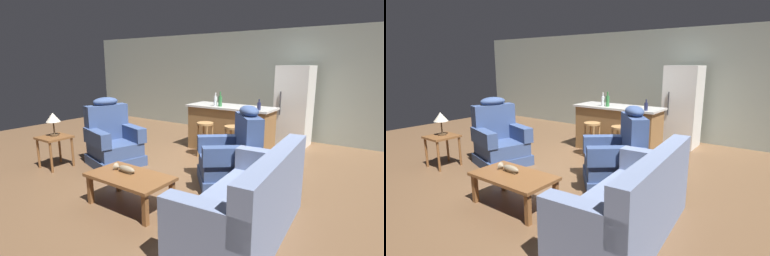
{
  "view_description": "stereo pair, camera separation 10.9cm",
  "coord_description": "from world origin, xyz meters",
  "views": [
    {
      "loc": [
        2.82,
        -4.08,
        1.8
      ],
      "look_at": [
        0.04,
        -0.1,
        0.75
      ],
      "focal_mm": 28.0,
      "sensor_mm": 36.0,
      "label": 1
    },
    {
      "loc": [
        2.91,
        -4.02,
        1.8
      ],
      "look_at": [
        0.04,
        -0.1,
        0.75
      ],
      "focal_mm": 28.0,
      "sensor_mm": 36.0,
      "label": 2
    }
  ],
  "objects": [
    {
      "name": "kitchen_island",
      "position": [
        0.0,
        1.35,
        0.48
      ],
      "size": [
        1.8,
        0.7,
        0.95
      ],
      "color": "olive",
      "rests_on": "ground_plane"
    },
    {
      "name": "back_wall",
      "position": [
        0.0,
        3.12,
        1.3
      ],
      "size": [
        12.0,
        0.05,
        2.6
      ],
      "color": "#939E93",
      "rests_on": "ground_plane"
    },
    {
      "name": "ground_plane",
      "position": [
        0.0,
        0.0,
        0.0
      ],
      "size": [
        12.0,
        12.0,
        0.0
      ],
      "color": "brown"
    },
    {
      "name": "bottle_short_amber",
      "position": [
        -0.16,
        1.18,
        1.06
      ],
      "size": [
        0.08,
        0.08,
        0.3
      ],
      "color": "#2D6B38",
      "rests_on": "kitchen_island"
    },
    {
      "name": "coffee_table",
      "position": [
        0.14,
        -1.61,
        0.36
      ],
      "size": [
        1.1,
        0.6,
        0.42
      ],
      "color": "brown",
      "rests_on": "ground_plane"
    },
    {
      "name": "bottle_tall_green",
      "position": [
        -0.26,
        1.17,
        1.05
      ],
      "size": [
        0.07,
        0.07,
        0.28
      ],
      "color": "silver",
      "rests_on": "kitchen_island"
    },
    {
      "name": "couch",
      "position": [
        1.65,
        -1.35,
        0.34
      ],
      "size": [
        0.97,
        1.96,
        0.94
      ],
      "rotation": [
        0.0,
        0.0,
        3.21
      ],
      "color": "#707FA3",
      "rests_on": "ground_plane"
    },
    {
      "name": "bottle_wine_dark",
      "position": [
        0.7,
        1.13,
        1.03
      ],
      "size": [
        0.07,
        0.07,
        0.21
      ],
      "color": "#23284C",
      "rests_on": "kitchen_island"
    },
    {
      "name": "refrigerator",
      "position": [
        0.92,
        2.55,
        0.88
      ],
      "size": [
        0.7,
        0.69,
        1.76
      ],
      "color": "white",
      "rests_on": "ground_plane"
    },
    {
      "name": "bar_stool_left",
      "position": [
        -0.22,
        0.72,
        0.47
      ],
      "size": [
        0.32,
        0.32,
        0.68
      ],
      "color": "#A87A47",
      "rests_on": "ground_plane"
    },
    {
      "name": "bar_stool_right",
      "position": [
        0.39,
        0.72,
        0.47
      ],
      "size": [
        0.32,
        0.32,
        0.68
      ],
      "color": "#A87A47",
      "rests_on": "ground_plane"
    },
    {
      "name": "recliner_near_lamp",
      "position": [
        -1.37,
        -0.59,
        0.42
      ],
      "size": [
        1.04,
        1.04,
        1.2
      ],
      "rotation": [
        0.0,
        0.0,
        -0.28
      ],
      "color": "#384C7A",
      "rests_on": "ground_plane"
    },
    {
      "name": "table_lamp",
      "position": [
        -2.06,
        -1.29,
        0.87
      ],
      "size": [
        0.24,
        0.24,
        0.41
      ],
      "color": "#4C3823",
      "rests_on": "end_table"
    },
    {
      "name": "fish_figurine",
      "position": [
        0.0,
        -1.57,
        0.46
      ],
      "size": [
        0.34,
        0.1,
        0.1
      ],
      "color": "#4C3823",
      "rests_on": "coffee_table"
    },
    {
      "name": "recliner_near_island",
      "position": [
        0.87,
        -0.21,
        0.42
      ],
      "size": [
        1.18,
        1.18,
        1.2
      ],
      "rotation": [
        0.0,
        0.0,
        3.83
      ],
      "color": "#384C7A",
      "rests_on": "ground_plane"
    },
    {
      "name": "end_table",
      "position": [
        -2.03,
        -1.32,
        0.46
      ],
      "size": [
        0.48,
        0.48,
        0.56
      ],
      "color": "brown",
      "rests_on": "ground_plane"
    }
  ]
}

